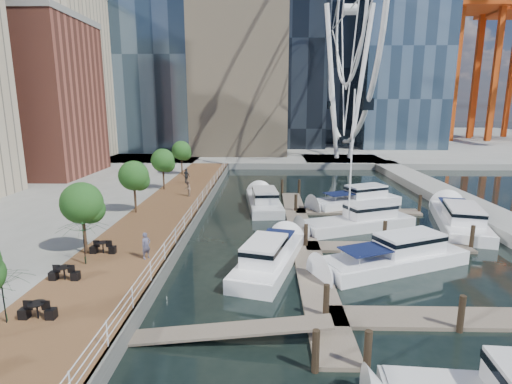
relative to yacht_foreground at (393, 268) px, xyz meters
The scene contains 18 objects.
ground 9.43m from the yacht_foreground, 151.64° to the right, with size 520.00×520.00×0.00m, color black.
boardwalk 20.25m from the yacht_foreground, 148.69° to the left, with size 6.00×60.00×1.00m, color brown.
seawall 17.76m from the yacht_foreground, 143.65° to the left, with size 0.25×60.00×1.00m, color #595954.
land_far 97.88m from the yacht_foreground, 94.86° to the left, with size 200.00×114.00×1.00m, color gray.
breakwater 19.45m from the yacht_foreground, 52.98° to the left, with size 4.00×60.00×1.00m, color gray.
pier 47.87m from the yacht_foreground, 83.16° to the left, with size 14.00×12.00×1.00m, color gray.
railing 17.90m from the yacht_foreground, 143.84° to the left, with size 0.10×60.00×1.05m, color white, non-canonical shape.
floating_docks 5.53m from the yacht_foreground, 93.44° to the left, with size 16.00×34.00×2.60m.
ferris_wheel 54.43m from the yacht_foreground, 83.16° to the left, with size 5.80×45.60×47.80m.
port_cranes 110.64m from the yacht_foreground, 56.93° to the left, with size 40.00×52.00×38.00m.
street_trees 22.29m from the yacht_foreground, 154.20° to the left, with size 2.60×42.60×4.60m.
cafe_tables 19.83m from the yacht_foreground, 160.89° to the right, with size 2.50×13.70×0.74m.
yacht_foreground is the anchor object (origin of this frame).
pedestrian_near 15.73m from the yacht_foreground, behind, with size 0.60×0.40×1.65m, color #50516B.
pedestrian_mid 22.97m from the yacht_foreground, 135.50° to the left, with size 0.79×0.61×1.62m, color gray.
pedestrian_far 29.25m from the yacht_foreground, 127.66° to the left, with size 1.08×0.45×1.85m, color #353A42.
moored_yachts 7.52m from the yacht_foreground, 94.09° to the left, with size 22.47×35.52×11.50m.
cafe_seating 20.31m from the yacht_foreground, 162.53° to the right, with size 4.11×10.90×2.66m.
Camera 1 is at (0.01, -19.83, 10.18)m, focal length 28.00 mm.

